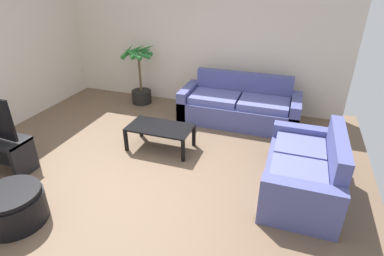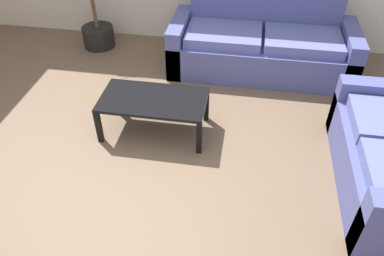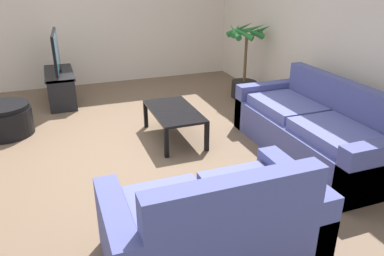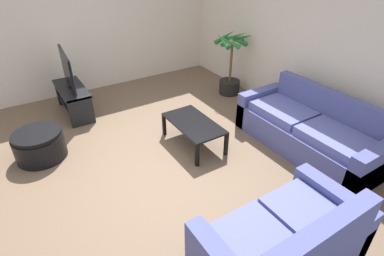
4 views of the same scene
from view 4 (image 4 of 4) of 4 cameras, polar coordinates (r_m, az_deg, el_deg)
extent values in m
plane|color=brown|center=(4.57, -9.16, -6.03)|extent=(6.60, 6.60, 0.00)
cube|color=beige|center=(5.67, 19.37, 15.44)|extent=(6.00, 0.06, 2.70)
cube|color=beige|center=(6.69, -21.38, 17.34)|extent=(0.06, 6.00, 2.70)
cube|color=#4C518C|center=(4.96, 20.60, -1.63)|extent=(2.24, 0.90, 0.42)
cube|color=#4C518C|center=(5.03, 24.21, 3.95)|extent=(1.88, 0.16, 0.48)
cube|color=#4C518C|center=(5.48, 12.63, 4.17)|extent=(0.18, 0.90, 0.62)
cube|color=#4C518C|center=(4.51, 30.82, -6.48)|extent=(0.18, 0.90, 0.62)
cube|color=#5D63A4|center=(5.04, 16.77, 3.22)|extent=(0.90, 0.66, 0.12)
cube|color=#5D63A4|center=(4.58, 25.26, -1.64)|extent=(0.90, 0.66, 0.12)
cube|color=#4C518C|center=(3.30, 16.15, -20.75)|extent=(0.90, 1.62, 0.42)
cube|color=#4C518C|center=(2.84, 23.23, -19.48)|extent=(0.16, 1.26, 0.48)
cube|color=#4C518C|center=(3.66, 24.37, -13.93)|extent=(0.90, 0.18, 0.62)
cube|color=#5D63A4|center=(2.95, 11.75, -19.91)|extent=(0.66, 0.59, 0.12)
cube|color=#5D63A4|center=(3.30, 20.09, -14.52)|extent=(0.66, 0.59, 0.12)
cube|color=black|center=(5.94, -21.78, 6.94)|extent=(1.10, 0.45, 0.04)
cube|color=black|center=(6.05, -21.29, 4.63)|extent=(1.02, 0.39, 0.03)
cube|color=black|center=(6.51, -22.42, 6.52)|extent=(0.06, 0.41, 0.53)
cube|color=black|center=(5.57, -20.07, 2.89)|extent=(0.06, 0.41, 0.53)
cube|color=black|center=(5.81, -22.49, 10.19)|extent=(1.08, 0.11, 0.61)
cube|color=teal|center=(5.82, -22.27, 10.24)|extent=(1.03, 0.08, 0.56)
cylinder|color=black|center=(5.93, -21.86, 7.29)|extent=(0.10, 0.10, 0.04)
cube|color=black|center=(4.66, 0.30, 0.93)|extent=(1.05, 0.57, 0.03)
cube|color=black|center=(5.03, -5.26, 0.61)|extent=(0.05, 0.05, 0.37)
cube|color=black|center=(4.31, 0.96, -5.15)|extent=(0.05, 0.05, 0.37)
cube|color=black|center=(5.25, -0.25, 2.16)|extent=(0.05, 0.05, 0.37)
cube|color=black|center=(4.56, 6.44, -3.04)|extent=(0.05, 0.05, 0.37)
cylinder|color=black|center=(6.54, 7.03, 7.70)|extent=(0.43, 0.43, 0.28)
cylinder|color=brown|center=(6.35, 7.35, 12.22)|extent=(0.05, 0.05, 0.81)
cone|color=#266F2E|center=(6.07, 8.90, 15.72)|extent=(0.11, 0.41, 0.24)
cone|color=#266F2E|center=(6.22, 9.53, 16.06)|extent=(0.38, 0.33, 0.24)
cone|color=#266F2E|center=(6.39, 9.60, 16.45)|extent=(0.55, 0.11, 0.29)
cone|color=#266F2E|center=(6.44, 7.99, 16.70)|extent=(0.42, 0.40, 0.27)
cone|color=#266F2E|center=(6.40, 6.20, 16.71)|extent=(0.10, 0.50, 0.27)
cone|color=#266F2E|center=(6.22, 5.92, 16.30)|extent=(0.35, 0.32, 0.22)
cone|color=#266F2E|center=(6.10, 5.87, 15.99)|extent=(0.45, 0.14, 0.25)
cone|color=#266F2E|center=(6.01, 7.16, 15.69)|extent=(0.41, 0.35, 0.25)
cylinder|color=black|center=(5.01, -26.68, -3.15)|extent=(0.71, 0.71, 0.36)
cylinder|color=black|center=(4.91, -27.26, -1.10)|extent=(0.68, 0.68, 0.06)
camera|label=1|loc=(2.35, -84.31, 1.03)|focal=28.67mm
camera|label=2|loc=(2.63, -51.49, 15.98)|focal=35.30mm
camera|label=3|loc=(1.42, 91.37, -33.17)|focal=35.20mm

